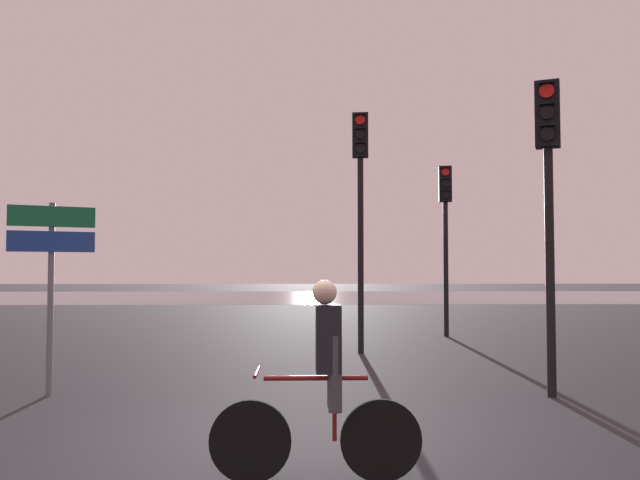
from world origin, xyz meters
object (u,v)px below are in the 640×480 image
object	(u,v)px
traffic_light_far_right	(445,217)
traffic_light_center	(360,187)
direction_sign_post	(51,262)
traffic_light_near_right	(548,176)
cyclist	(324,379)

from	to	relation	value
traffic_light_far_right	traffic_light_center	xyz separation A→B (m)	(-2.42, -3.01, 0.37)
direction_sign_post	traffic_light_near_right	bearing A→B (deg)	154.30
traffic_light_near_right	direction_sign_post	distance (m)	6.82
traffic_light_far_right	direction_sign_post	bearing A→B (deg)	54.34
traffic_light_far_right	cyclist	world-z (taller)	traffic_light_far_right
direction_sign_post	traffic_light_center	bearing A→B (deg)	-162.27
cyclist	traffic_light_center	bearing A→B (deg)	-7.72
traffic_light_center	traffic_light_near_right	bearing A→B (deg)	123.51
cyclist	traffic_light_far_right	bearing A→B (deg)	-18.20
traffic_light_near_right	traffic_light_center	distance (m)	4.79
traffic_light_far_right	cyclist	distance (m)	11.23
traffic_light_near_right	traffic_light_far_right	world-z (taller)	traffic_light_far_right
traffic_light_near_right	traffic_light_far_right	distance (m)	7.28
traffic_light_near_right	cyclist	xyz separation A→B (m)	(-3.14, -3.21, -2.14)
traffic_light_far_right	direction_sign_post	distance (m)	9.98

